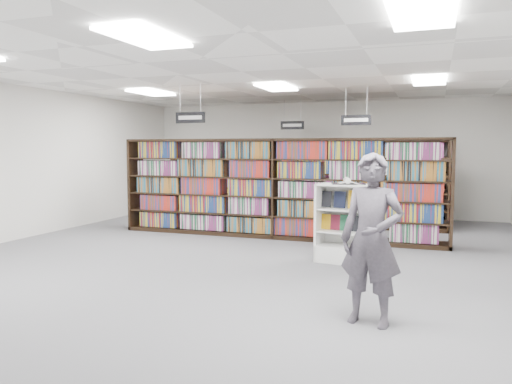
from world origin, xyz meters
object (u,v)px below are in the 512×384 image
(bookshelf_row_near, at_px, (276,188))
(endcap_display, at_px, (346,235))
(open_book, at_px, (348,182))
(shopper, at_px, (372,239))

(bookshelf_row_near, xyz_separation_m, endcap_display, (1.78, -1.82, -0.60))
(bookshelf_row_near, bearing_deg, endcap_display, -45.50)
(endcap_display, height_order, open_book, open_book)
(endcap_display, xyz_separation_m, open_book, (0.02, -0.00, 0.89))
(open_book, distance_m, shopper, 2.97)
(endcap_display, distance_m, open_book, 0.89)
(bookshelf_row_near, distance_m, open_book, 2.58)
(shopper, bearing_deg, open_book, 114.85)
(bookshelf_row_near, bearing_deg, open_book, -45.24)
(bookshelf_row_near, relative_size, endcap_display, 5.34)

